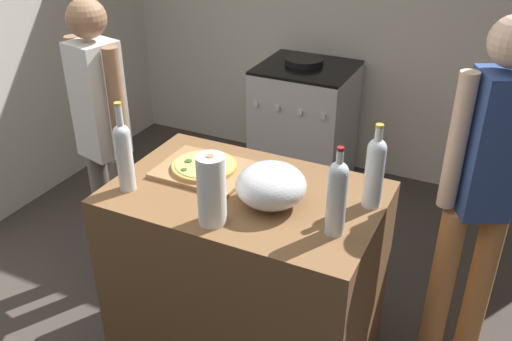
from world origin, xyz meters
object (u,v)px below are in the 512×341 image
object	(u,v)px
person_in_stripes	(103,133)
pizza	(204,166)
wine_bottle_amber	(124,153)
stove	(304,124)
paper_towel_roll	(212,190)
mixing_bowl	(271,185)
person_in_red	(483,186)
wine_bottle_clear	(337,195)
wine_bottle_dark	(375,170)

from	to	relation	value
person_in_stripes	pizza	bearing A→B (deg)	-12.27
wine_bottle_amber	stove	xyz separation A→B (m)	(0.06, 1.91, -0.63)
stove	person_in_stripes	size ratio (longest dim) A/B	0.59
pizza	person_in_stripes	xyz separation A→B (m)	(-0.69, 0.15, -0.04)
pizza	paper_towel_roll	bearing A→B (deg)	-54.91
paper_towel_roll	pizza	bearing A→B (deg)	125.09
wine_bottle_amber	person_in_stripes	xyz separation A→B (m)	(-0.48, 0.41, -0.18)
mixing_bowl	person_in_red	xyz separation A→B (m)	(0.75, 0.47, -0.06)
wine_bottle_clear	wine_bottle_dark	bearing A→B (deg)	73.97
paper_towel_roll	stove	size ratio (longest dim) A/B	0.31
wine_bottle_clear	person_in_red	xyz separation A→B (m)	(0.46, 0.54, -0.13)
mixing_bowl	wine_bottle_dark	bearing A→B (deg)	24.95
person_in_stripes	person_in_red	xyz separation A→B (m)	(1.82, 0.20, 0.04)
pizza	wine_bottle_dark	world-z (taller)	wine_bottle_dark
paper_towel_roll	person_in_stripes	world-z (taller)	person_in_stripes
mixing_bowl	wine_bottle_clear	bearing A→B (deg)	-14.71
wine_bottle_dark	person_in_stripes	bearing A→B (deg)	176.18
person_in_stripes	mixing_bowl	bearing A→B (deg)	-13.95
wine_bottle_dark	wine_bottle_clear	size ratio (longest dim) A/B	1.00
mixing_bowl	paper_towel_roll	distance (m)	0.26
stove	paper_towel_roll	bearing A→B (deg)	-79.00
mixing_bowl	wine_bottle_dark	size ratio (longest dim) A/B	0.80
stove	person_in_stripes	world-z (taller)	person_in_stripes
paper_towel_roll	stove	distance (m)	2.10
wine_bottle_dark	paper_towel_roll	bearing A→B (deg)	-143.28
person_in_stripes	wine_bottle_clear	bearing A→B (deg)	-14.11
wine_bottle_dark	stove	distance (m)	1.93
wine_bottle_amber	mixing_bowl	bearing A→B (deg)	14.27
paper_towel_roll	person_in_red	world-z (taller)	person_in_red
wine_bottle_clear	person_in_stripes	distance (m)	1.41
person_in_stripes	paper_towel_roll	bearing A→B (deg)	-27.36
mixing_bowl	wine_bottle_dark	distance (m)	0.41
pizza	wine_bottle_amber	bearing A→B (deg)	-129.12
wine_bottle_clear	wine_bottle_amber	size ratio (longest dim) A/B	0.91
pizza	stove	xyz separation A→B (m)	(-0.15, 1.65, -0.50)
stove	person_in_red	distance (m)	1.89
pizza	wine_bottle_clear	xyz separation A→B (m)	(0.67, -0.19, 0.13)
pizza	mixing_bowl	world-z (taller)	mixing_bowl
mixing_bowl	person_in_stripes	distance (m)	1.10
mixing_bowl	paper_towel_roll	bearing A→B (deg)	-124.69
paper_towel_roll	wine_bottle_clear	world-z (taller)	wine_bottle_clear
wine_bottle_clear	person_in_stripes	world-z (taller)	person_in_stripes
mixing_bowl	person_in_stripes	bearing A→B (deg)	166.05
person_in_red	person_in_stripes	bearing A→B (deg)	-173.62
wine_bottle_amber	person_in_red	xyz separation A→B (m)	(1.34, 0.62, -0.14)
wine_bottle_dark	person_in_stripes	size ratio (longest dim) A/B	0.22
paper_towel_roll	wine_bottle_amber	distance (m)	0.45
mixing_bowl	person_in_red	bearing A→B (deg)	31.90
wine_bottle_clear	wine_bottle_amber	xyz separation A→B (m)	(-0.88, -0.07, 0.00)
pizza	wine_bottle_amber	size ratio (longest dim) A/B	0.74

